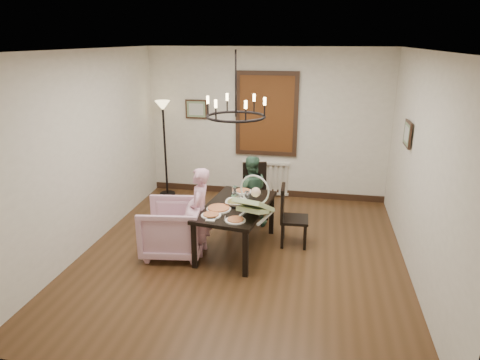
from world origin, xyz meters
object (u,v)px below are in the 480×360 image
(chair_far, at_px, (256,191))
(drinking_glass, at_px, (237,201))
(seated_man, at_px, (250,197))
(elderly_woman, at_px, (200,219))
(chair_right, at_px, (295,216))
(floor_lamp, at_px, (165,150))
(dining_table, at_px, (236,210))
(baby_bouncer, at_px, (254,203))
(armchair, at_px, (172,228))

(chair_far, distance_m, drinking_glass, 1.30)
(seated_man, height_order, drinking_glass, seated_man)
(elderly_woman, bearing_deg, chair_right, 109.55)
(chair_right, distance_m, floor_lamp, 3.13)
(dining_table, xyz_separation_m, drinking_glass, (0.02, -0.03, 0.16))
(floor_lamp, bearing_deg, elderly_woman, -59.49)
(seated_man, bearing_deg, baby_bouncer, 88.07)
(chair_far, bearing_deg, armchair, -139.81)
(armchair, xyz_separation_m, baby_bouncer, (1.18, -0.10, 0.51))
(dining_table, height_order, chair_right, chair_right)
(chair_far, xyz_separation_m, floor_lamp, (-1.88, 0.77, 0.43))
(chair_far, height_order, floor_lamp, floor_lamp)
(armchair, relative_size, baby_bouncer, 1.40)
(chair_far, bearing_deg, elderly_woman, -128.90)
(armchair, height_order, baby_bouncer, baby_bouncer)
(chair_far, relative_size, armchair, 1.10)
(seated_man, height_order, floor_lamp, floor_lamp)
(chair_far, height_order, seated_man, seated_man)
(chair_right, height_order, baby_bouncer, baby_bouncer)
(seated_man, distance_m, baby_bouncer, 1.38)
(elderly_woman, height_order, floor_lamp, floor_lamp)
(drinking_glass, bearing_deg, elderly_woman, -158.26)
(baby_bouncer, xyz_separation_m, drinking_glass, (-0.29, 0.36, -0.12))
(seated_man, relative_size, baby_bouncer, 1.61)
(floor_lamp, bearing_deg, armchair, -68.02)
(chair_right, distance_m, baby_bouncer, 0.96)
(elderly_woman, relative_size, floor_lamp, 0.59)
(dining_table, bearing_deg, armchair, -154.42)
(chair_right, xyz_separation_m, elderly_woman, (-1.29, -0.54, 0.07))
(chair_right, relative_size, baby_bouncer, 1.51)
(chair_far, relative_size, drinking_glass, 6.34)
(elderly_woman, xyz_separation_m, drinking_glass, (0.50, 0.20, 0.24))
(dining_table, height_order, drinking_glass, drinking_glass)
(dining_table, xyz_separation_m, elderly_woman, (-0.48, -0.22, -0.08))
(armchair, xyz_separation_m, elderly_woman, (0.39, 0.06, 0.14))
(elderly_woman, relative_size, seated_man, 1.09)
(baby_bouncer, relative_size, floor_lamp, 0.33)
(elderly_woman, bearing_deg, chair_far, 155.43)
(seated_man, relative_size, floor_lamp, 0.54)
(chair_far, xyz_separation_m, armchair, (-0.96, -1.52, -0.08))
(chair_far, xyz_separation_m, baby_bouncer, (0.22, -1.62, 0.42))
(armchair, bearing_deg, chair_right, 101.96)
(chair_far, bearing_deg, floor_lamp, 140.40)
(chair_right, bearing_deg, floor_lamp, 54.52)
(dining_table, height_order, elderly_woman, elderly_woman)
(dining_table, height_order, chair_far, chair_far)
(baby_bouncer, bearing_deg, seated_man, 116.68)
(dining_table, height_order, seated_man, seated_man)
(chair_far, bearing_deg, drinking_glass, -110.95)
(baby_bouncer, height_order, drinking_glass, baby_bouncer)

